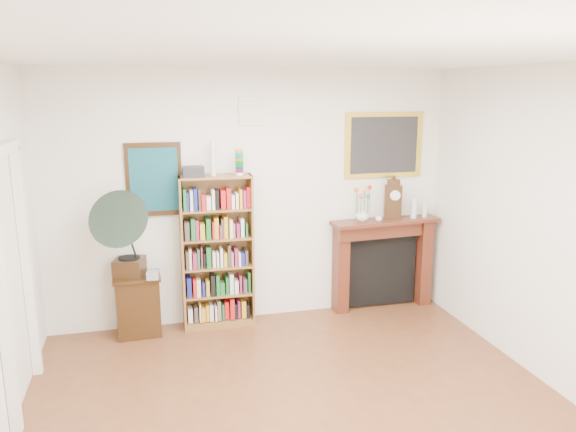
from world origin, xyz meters
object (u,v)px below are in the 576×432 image
Objects in this scene: bookshelf at (217,244)px; flower_vase at (362,215)px; bottle_right at (425,209)px; gramophone at (126,229)px; side_cabinet at (138,305)px; teacup at (379,219)px; mantel_clock at (393,200)px; fireplace at (382,256)px; cd_stack at (153,275)px; bottle_left at (414,208)px.

bookshelf is 12.80× the size of flower_vase.
bookshelf reaches higher than bottle_right.
side_cabinet is at bearing 73.69° from gramophone.
bookshelf is at bearing 179.97° from flower_vase.
bottle_right reaches higher than flower_vase.
mantel_clock is at bearing 24.98° from teacup.
bookshelf is at bearing 0.51° from side_cabinet.
gramophone reaches higher than fireplace.
bottle_right is (3.40, 0.16, -0.01)m from gramophone.
mantel_clock is at bearing 18.76° from gramophone.
bottle_left reaches higher than cd_stack.
flower_vase is at bearing 179.67° from bottle_left.
bookshelf is 0.98m from gramophone.
bookshelf reaches higher than teacup.
gramophone is 6.31× the size of flower_vase.
bottle_right is at bearing 18.33° from mantel_clock.
teacup is at bearing -172.38° from bottle_right.
fireplace is at bearing 174.95° from bottle_right.
bottle_left is (3.18, 0.03, 0.88)m from side_cabinet.
side_cabinet is 4.37× the size of flower_vase.
bottle_right is (0.40, -0.02, -0.12)m from mantel_clock.
mantel_clock is at bearing 2.28° from bookshelf.
side_cabinet is 3.09m from mantel_clock.
fireplace is 6.58× the size of bottle_right.
gramophone is 3.99× the size of bottle_left.
bottle_left is 1.20× the size of bottle_right.
cd_stack is 3.06m from bottle_left.
bookshelf is 1.48× the size of fireplace.
flower_vase is (-0.39, -0.04, -0.15)m from mantel_clock.
cd_stack is (-2.67, -0.24, 0.06)m from fireplace.
bottle_left is at bearing 17.79° from gramophone.
gramophone reaches higher than bottle_left.
mantel_clock reaches higher than cd_stack.
cd_stack is at bearing -178.79° from fireplace.
bookshelf is 25.46× the size of teacup.
gramophone is at bearing -176.86° from flower_vase.
side_cabinet is at bearing 140.23° from cd_stack.
gramophone is 2.61m from flower_vase.
flower_vase is 0.80m from bottle_right.
teacup is 0.48m from bottle_left.
gramophone is (-0.93, -0.14, 0.26)m from bookshelf.
mantel_clock reaches higher than bottle_left.
bottle_right is (3.34, 0.06, 0.86)m from side_cabinet.
flower_vase is 1.99× the size of teacup.
cd_stack is 0.50× the size of bottle_left.
mantel_clock is (3.00, 0.18, 0.11)m from gramophone.
gramophone is 12.54× the size of teacup.
bottle_right is at bearing 7.62° from teacup.
cd_stack is 2.42m from flower_vase.
fireplace is at bearing 19.40° from gramophone.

